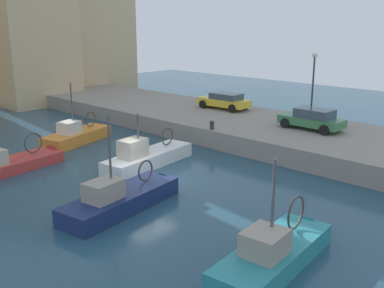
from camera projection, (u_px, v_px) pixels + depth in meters
name	position (u px, v px, depth m)	size (l,w,h in m)	color
water_surface	(146.00, 182.00, 22.96)	(80.00, 80.00, 0.00)	navy
quay_wall	(273.00, 132.00, 30.81)	(9.00, 56.00, 1.20)	gray
fishing_boat_navy	(126.00, 204.00, 19.89)	(6.88, 2.76, 5.11)	navy
fishing_boat_white	(151.00, 162.00, 25.84)	(7.05, 2.55, 3.92)	white
fishing_boat_teal	(278.00, 259.00, 15.28)	(6.52, 2.34, 4.63)	teal
fishing_boat_red	(15.00, 167.00, 24.89)	(6.91, 2.73, 4.62)	#BC3833
fishing_boat_orange	(81.00, 140.00, 30.82)	(6.22, 3.33, 4.91)	orange
parked_car_green	(312.00, 119.00, 28.89)	(1.95, 4.16, 1.37)	#387547
parked_car_yellow	(225.00, 101.00, 35.80)	(2.15, 4.35, 1.28)	gold
mooring_bollard_mid	(212.00, 125.00, 29.03)	(0.28, 0.28, 0.55)	#2D2D33
quay_streetlamp	(313.00, 76.00, 29.58)	(0.36, 0.36, 4.83)	#38383D
waterfront_building_west	(87.00, 20.00, 50.99)	(8.91, 7.17, 16.21)	#D1B284
waterfront_building_central	(26.00, 33.00, 44.26)	(7.49, 8.63, 13.79)	#D1B284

